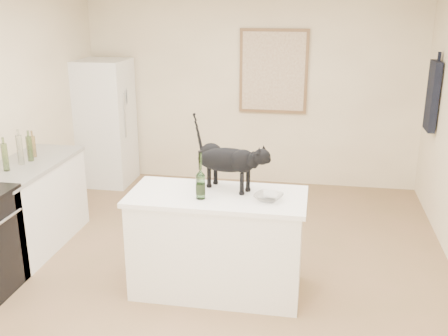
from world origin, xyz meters
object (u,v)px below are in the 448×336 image
at_px(black_cat, 227,163).
at_px(fridge, 105,123).
at_px(wine_bottle, 200,178).
at_px(glass_bowl, 269,197).

bearing_deg(black_cat, fridge, 154.54).
distance_m(fridge, wine_bottle, 3.30).
height_order(fridge, glass_bowl, fridge).
xyz_separation_m(fridge, black_cat, (2.11, -2.40, 0.28)).
height_order(fridge, black_cat, fridge).
relative_size(fridge, glass_bowl, 7.52).
bearing_deg(glass_bowl, wine_bottle, -174.76).
xyz_separation_m(wine_bottle, glass_bowl, (0.55, 0.05, -0.15)).
xyz_separation_m(fridge, wine_bottle, (1.93, -2.67, 0.23)).
bearing_deg(wine_bottle, fridge, 125.94).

